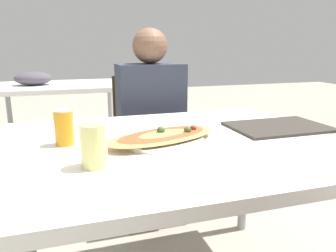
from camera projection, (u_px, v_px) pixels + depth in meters
dining_table at (173, 157)px, 1.23m from camera, size 1.28×0.99×0.72m
chair_far_seated at (147, 137)px, 2.06m from camera, size 0.40×0.40×0.88m
person_seated at (151, 112)px, 1.91m from camera, size 0.38×0.24×1.16m
pizza_main at (163, 137)px, 1.20m from camera, size 0.49×0.33×0.05m
soda_can at (64, 128)px, 1.16m from camera, size 0.07×0.07×0.12m
drink_glass at (94, 146)px, 0.94m from camera, size 0.08×0.08×0.13m
serving_tray at (278, 127)px, 1.41m from camera, size 0.41×0.28×0.01m
background_table at (55, 90)px, 3.01m from camera, size 1.10×0.80×0.84m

